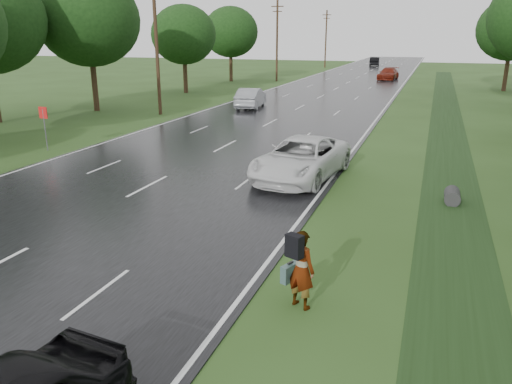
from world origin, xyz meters
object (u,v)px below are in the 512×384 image
Objects in this scene: pedestrian at (300,268)px; silver_sedan at (251,98)px; road_sign at (44,120)px; white_pickup at (301,159)px.

pedestrian is 31.63m from silver_sedan.
road_sign is at bearing -10.17° from pedestrian.
road_sign is 0.38× the size of white_pickup.
white_pickup is 1.23× the size of silver_sedan.
white_pickup is at bearing -52.40° from pedestrian.
silver_sedan is at bearing 122.73° from white_pickup.
silver_sedan is at bearing -44.80° from pedestrian.
silver_sedan is (-11.88, 29.31, -0.10)m from pedestrian.
road_sign is 19.89m from pedestrian.
silver_sedan is at bearing 75.58° from road_sign.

